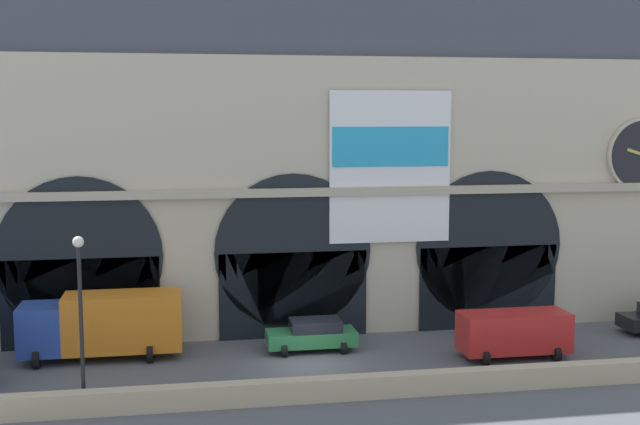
# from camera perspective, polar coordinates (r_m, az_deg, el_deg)

# --- Properties ---
(ground_plane) EXTENTS (200.00, 200.00, 0.00)m
(ground_plane) POSITION_cam_1_polar(r_m,az_deg,el_deg) (37.96, -0.79, -10.80)
(ground_plane) COLOR #54565B
(quay_parapet_wall) EXTENTS (90.00, 0.70, 0.94)m
(quay_parapet_wall) POSITION_cam_1_polar(r_m,az_deg,el_deg) (33.54, 0.49, -12.38)
(quay_parapet_wall) COLOR #BCAD8C
(quay_parapet_wall) RESTS_ON ground
(station_building) EXTENTS (44.82, 5.48, 18.93)m
(station_building) POSITION_cam_1_polar(r_m,az_deg,el_deg) (43.69, -2.37, 3.81)
(station_building) COLOR beige
(station_building) RESTS_ON ground
(box_truck_midwest) EXTENTS (7.50, 2.91, 3.12)m
(box_truck_midwest) POSITION_cam_1_polar(r_m,az_deg,el_deg) (39.93, -15.05, -7.60)
(box_truck_midwest) COLOR #28479E
(box_truck_midwest) RESTS_ON ground
(car_center) EXTENTS (4.40, 2.22, 1.55)m
(car_center) POSITION_cam_1_polar(r_m,az_deg,el_deg) (40.08, -0.55, -8.64)
(car_center) COLOR #2D7A42
(car_center) RESTS_ON ground
(van_mideast) EXTENTS (5.20, 2.48, 2.20)m
(van_mideast) POSITION_cam_1_polar(r_m,az_deg,el_deg) (39.95, 13.56, -8.23)
(van_mideast) COLOR red
(van_mideast) RESTS_ON ground
(street_lamp_quayside) EXTENTS (0.44, 0.44, 6.90)m
(street_lamp_quayside) POSITION_cam_1_polar(r_m,az_deg,el_deg) (32.93, -16.61, -5.91)
(street_lamp_quayside) COLOR black
(street_lamp_quayside) RESTS_ON ground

